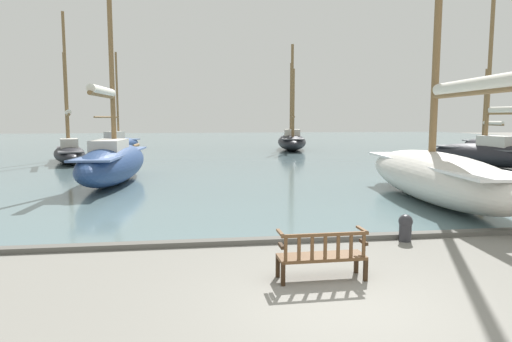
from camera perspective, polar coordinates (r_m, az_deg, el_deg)
ground_plane at (r=7.54m, az=11.23°, el=-16.44°), size 160.00×160.00×0.00m
harbor_water at (r=50.68m, az=-5.35°, el=3.31°), size 100.00×80.00×0.08m
quay_edge_kerb at (r=11.03m, az=4.59°, el=-8.53°), size 40.00×0.30×0.12m
park_bench at (r=8.51m, az=8.25°, el=-10.31°), size 1.61×0.55×0.92m
sailboat_distant_harbor at (r=41.56m, az=4.49°, el=3.93°), size 4.00×9.75×9.41m
sailboat_mid_port at (r=21.11m, az=-17.39°, el=1.33°), size 2.71×10.63×12.32m
sailboat_centre_channel at (r=16.84m, az=21.48°, el=-0.17°), size 3.41×10.59×11.34m
sailboat_outer_port at (r=32.02m, az=-22.32°, el=2.39°), size 3.87×8.80×9.57m
sailboat_nearest_starboard at (r=42.40m, az=26.55°, el=2.99°), size 2.82×6.30×6.88m
sailboat_nearest_port at (r=42.53m, az=-16.92°, el=3.43°), size 3.97×8.10×8.62m
sailboat_far_starboard at (r=30.37m, az=27.09°, el=2.17°), size 4.53×8.24×10.50m
mooring_bollard at (r=11.57m, az=18.17°, el=-6.61°), size 0.34×0.34×0.65m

